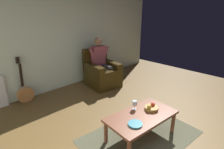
{
  "coord_description": "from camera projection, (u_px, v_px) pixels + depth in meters",
  "views": [
    {
      "loc": [
        2.14,
        1.06,
        1.94
      ],
      "look_at": [
        -0.29,
        -1.4,
        0.69
      ],
      "focal_mm": 28.55,
      "sensor_mm": 36.0,
      "label": 1
    }
  ],
  "objects": [
    {
      "name": "wine_glass_near",
      "position": [
        135.0,
        103.0,
        2.9
      ],
      "size": [
        0.08,
        0.08,
        0.15
      ],
      "color": "silver",
      "rests_on": "coffee_table"
    },
    {
      "name": "guitar",
      "position": [
        25.0,
        93.0,
        3.93
      ],
      "size": [
        0.35,
        0.22,
        1.02
      ],
      "color": "#BA7845",
      "rests_on": "ground"
    },
    {
      "name": "wall_back",
      "position": [
        57.0,
        37.0,
        4.36
      ],
      "size": [
        6.74,
        0.06,
        2.63
      ],
      "primitive_type": "cube",
      "color": "silver",
      "rests_on": "ground"
    },
    {
      "name": "person_seated",
      "position": [
        101.0,
        61.0,
        4.71
      ],
      "size": [
        0.63,
        0.65,
        1.28
      ],
      "rotation": [
        0.0,
        0.0,
        -0.14
      ],
      "color": "#8C4049",
      "rests_on": "ground"
    },
    {
      "name": "decorative_dish",
      "position": [
        135.0,
        124.0,
        2.52
      ],
      "size": [
        0.21,
        0.21,
        0.02
      ],
      "primitive_type": "cylinder",
      "color": "teal",
      "rests_on": "coffee_table"
    },
    {
      "name": "ground_plane",
      "position": [
        162.0,
        142.0,
        2.78
      ],
      "size": [
        7.61,
        7.61,
        0.0
      ],
      "primitive_type": "plane",
      "color": "brown"
    },
    {
      "name": "fruit_bowl",
      "position": [
        151.0,
        108.0,
        2.9
      ],
      "size": [
        0.22,
        0.22,
        0.11
      ],
      "color": "olive",
      "rests_on": "coffee_table"
    },
    {
      "name": "armchair",
      "position": [
        102.0,
        73.0,
        4.81
      ],
      "size": [
        0.83,
        0.93,
        0.97
      ],
      "rotation": [
        0.0,
        0.0,
        -0.14
      ],
      "color": "#31240B",
      "rests_on": "ground"
    },
    {
      "name": "coffee_table",
      "position": [
        141.0,
        118.0,
        2.78
      ],
      "size": [
        1.17,
        0.71,
        0.41
      ],
      "rotation": [
        0.0,
        0.0,
        -0.09
      ],
      "color": "brown",
      "rests_on": "ground"
    },
    {
      "name": "rug",
      "position": [
        140.0,
        136.0,
        2.9
      ],
      "size": [
        1.93,
        1.37,
        0.01
      ],
      "primitive_type": "cube",
      "rotation": [
        0.0,
        0.0,
        -0.09
      ],
      "color": "#51523C",
      "rests_on": "ground"
    }
  ]
}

